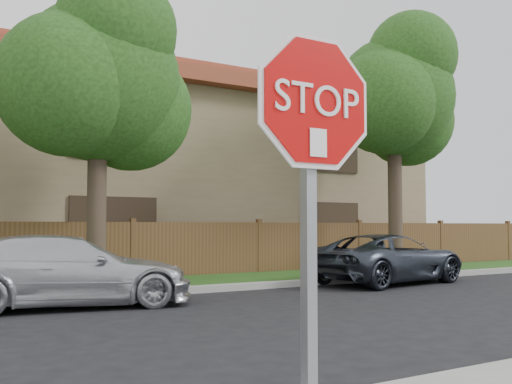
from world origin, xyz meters
TOP-DOWN VIEW (x-y plane):
  - tree_mid at (2.52, 9.57)m, footprint 4.80×3.90m
  - tree_right at (12.02, 9.57)m, footprint 4.80×3.90m
  - stop_sign at (0.29, -1.48)m, footprint 1.01×0.13m
  - sedan_right at (1.22, 7.22)m, footprint 4.82×2.57m
  - sedan_far_right at (9.54, 7.49)m, footprint 4.87×2.79m

SIDE VIEW (x-z plane):
  - sedan_far_right at x=9.54m, z-range 0.00..1.28m
  - sedan_right at x=1.22m, z-range 0.00..1.33m
  - stop_sign at x=0.29m, z-range 0.55..3.11m
  - tree_mid at x=2.52m, z-range 1.20..8.55m
  - tree_right at x=12.02m, z-range 1.47..9.67m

